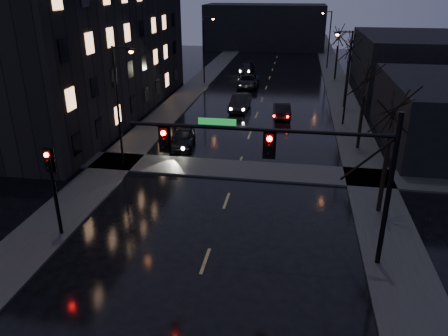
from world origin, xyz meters
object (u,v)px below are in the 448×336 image
at_px(oncoming_car_a, 182,137).
at_px(oncoming_car_c, 248,81).
at_px(lead_car, 282,110).
at_px(oncoming_car_b, 240,102).
at_px(oncoming_car_d, 246,68).

relative_size(oncoming_car_a, oncoming_car_c, 0.81).
bearing_deg(oncoming_car_a, lead_car, 45.11).
bearing_deg(lead_car, oncoming_car_c, -75.89).
relative_size(oncoming_car_b, oncoming_car_c, 0.87).
xyz_separation_m(oncoming_car_a, oncoming_car_c, (2.62, 21.40, 0.00)).
bearing_deg(oncoming_car_a, oncoming_car_b, 68.00).
height_order(oncoming_car_a, oncoming_car_b, oncoming_car_b).
bearing_deg(oncoming_car_d, lead_car, -73.83).
xyz_separation_m(oncoming_car_b, oncoming_car_d, (-1.66, 19.18, -0.09)).
relative_size(oncoming_car_c, lead_car, 1.28).
distance_m(oncoming_car_c, oncoming_car_d, 9.00).
bearing_deg(lead_car, oncoming_car_a, 45.91).
bearing_deg(oncoming_car_d, oncoming_car_a, -91.76).
relative_size(oncoming_car_a, lead_car, 1.04).
distance_m(oncoming_car_b, lead_car, 4.60).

